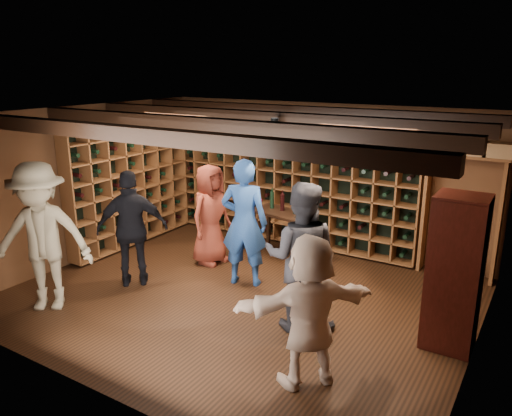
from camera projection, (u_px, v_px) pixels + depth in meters
The scene contains 13 objects.
ground at pixel (240, 296), 6.95m from camera, with size 6.00×6.00×0.00m, color black.
room_shell at pixel (241, 121), 6.32m from camera, with size 6.00×6.00×6.00m.
wine_rack_back at pixel (287, 180), 8.80m from camera, with size 4.65×0.30×2.20m.
wine_rack_left at pixel (131, 181), 8.73m from camera, with size 0.30×2.65×2.20m.
crate_shelf at pixel (466, 175), 7.20m from camera, with size 1.20×0.32×2.07m.
display_cabinet at pixel (454, 276), 5.51m from camera, with size 0.55×0.50×1.75m.
man_blue_shirt at pixel (244, 223), 7.13m from camera, with size 0.68×0.45×1.86m, color navy.
man_grey_suit at pixel (301, 257), 5.90m from camera, with size 0.89×0.69×1.83m, color black.
guest_red_floral at pixel (210, 214), 7.95m from camera, with size 0.79×0.51×1.62m, color maroon.
guest_woman_black at pixel (132, 229), 7.12m from camera, with size 1.00×0.41×1.70m, color black.
guest_khaki at pixel (41, 237), 6.38m from camera, with size 1.26×0.73×1.96m, color gray.
guest_beige at pixel (309, 311), 4.86m from camera, with size 1.46×0.47×1.58m, color tan.
tasting_table at pixel (282, 217), 8.16m from camera, with size 1.14×0.71×1.08m.
Camera 1 is at (3.51, -5.28, 3.10)m, focal length 35.00 mm.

